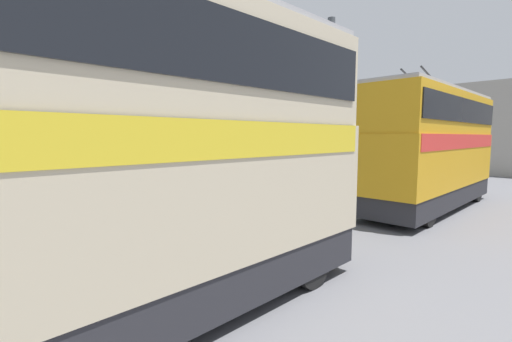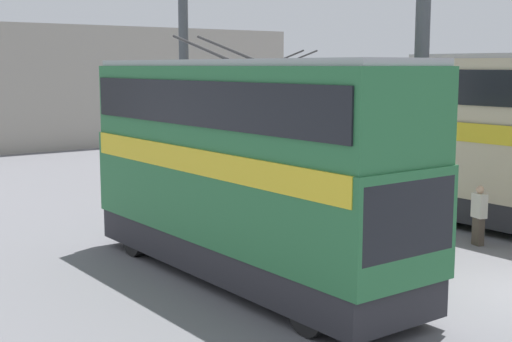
# 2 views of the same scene
# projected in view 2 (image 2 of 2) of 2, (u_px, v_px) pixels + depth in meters

# --- Properties ---
(depot_back_wall) EXTENTS (0.50, 36.00, 7.26)m
(depot_back_wall) POSITION_uv_depth(u_px,v_px,m) (32.00, 88.00, 40.10)
(depot_back_wall) COLOR gray
(depot_back_wall) RESTS_ON ground_plane
(support_column_near) EXTENTS (0.65, 0.65, 8.73)m
(support_column_near) POSITION_uv_depth(u_px,v_px,m) (420.00, 92.00, 17.67)
(support_column_near) COLOR #42474C
(support_column_near) RESTS_ON ground_plane
(support_column_far) EXTENTS (0.65, 0.65, 8.73)m
(support_column_far) POSITION_uv_depth(u_px,v_px,m) (184.00, 83.00, 26.73)
(support_column_far) COLOR #42474C
(support_column_far) RESTS_ON ground_plane
(bus_left_far) EXTENTS (9.39, 2.54, 5.51)m
(bus_left_far) POSITION_uv_depth(u_px,v_px,m) (273.00, 116.00, 30.02)
(bus_left_far) COLOR black
(bus_left_far) RESTS_ON ground_plane
(bus_right_mid) EXTENTS (9.91, 2.54, 5.65)m
(bus_right_mid) POSITION_uv_depth(u_px,v_px,m) (243.00, 157.00, 16.07)
(bus_right_mid) COLOR black
(bus_right_mid) RESTS_ON ground_plane
(person_by_left_row) EXTENTS (0.47, 0.34, 1.66)m
(person_by_left_row) POSITION_uv_depth(u_px,v_px,m) (479.00, 214.00, 19.51)
(person_by_left_row) COLOR #473D33
(person_by_left_row) RESTS_ON ground_plane
(oil_drum) EXTENTS (0.62, 0.62, 0.82)m
(oil_drum) POSITION_uv_depth(u_px,v_px,m) (239.00, 180.00, 28.20)
(oil_drum) COLOR #B28E23
(oil_drum) RESTS_ON ground_plane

